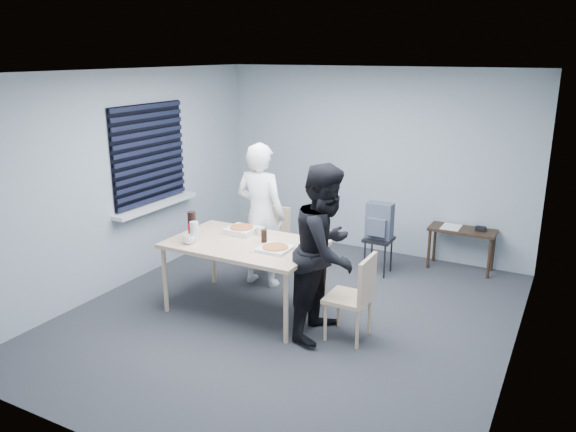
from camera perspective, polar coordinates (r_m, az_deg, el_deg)
The scene contains 19 objects.
room at distance 7.32m, azimuth -13.69°, elevation 5.30°, with size 5.00×5.00×5.00m.
dining_table at distance 6.14m, azimuth -4.42°, elevation -3.19°, with size 1.63×1.03×0.79m.
chair_far at distance 7.20m, azimuth -1.68°, elevation -2.06°, with size 0.42×0.42×0.89m.
chair_right at distance 5.61m, azimuth 6.99°, elevation -7.69°, with size 0.42×0.42×0.89m.
person_white at distance 6.80m, azimuth -2.80°, elevation 0.09°, with size 0.65×0.42×1.77m, color white.
person_black at distance 5.58m, azimuth 3.88°, elevation -3.60°, with size 0.86×0.47×1.77m, color black.
side_table at distance 7.69m, azimuth 17.28°, elevation -1.82°, with size 0.85×0.38×0.57m.
stool at distance 7.35m, azimuth 9.17°, elevation -3.03°, with size 0.35×0.35×0.48m.
backpack at distance 7.23m, azimuth 9.26°, elevation -0.54°, with size 0.33×0.24×0.46m.
pizza_box_a at distance 6.42m, azimuth -4.71°, elevation -1.43°, with size 0.31×0.31×0.08m.
pizza_box_b at distance 5.86m, azimuth -1.32°, elevation -3.31°, with size 0.32×0.32×0.04m.
mug_a at distance 6.14m, azimuth -10.05°, elevation -2.36°, with size 0.12×0.12×0.10m, color white.
mug_b at distance 6.34m, azimuth -2.83°, elevation -1.54°, with size 0.10×0.10×0.09m, color white.
cola_glass at distance 6.09m, azimuth -2.45°, elevation -2.03°, with size 0.06×0.06×0.14m, color black.
soda_bottle at distance 6.28m, azimuth -9.72°, elevation -0.97°, with size 0.10×0.10×0.30m.
plastic_cups at distance 6.19m, azimuth -9.50°, elevation -1.57°, with size 0.09×0.09×0.22m, color silver.
rubber_band at distance 5.80m, azimuth -3.82°, elevation -3.74°, with size 0.05×0.05×0.00m, color red.
papers at distance 7.70m, azimuth 16.25°, elevation -1.06°, with size 0.23×0.32×0.01m, color white.
black_box at distance 7.64m, azimuth 18.99°, elevation -1.23°, with size 0.13×0.09×0.05m, color black.
Camera 1 is at (2.61, -4.95, 2.79)m, focal length 35.00 mm.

